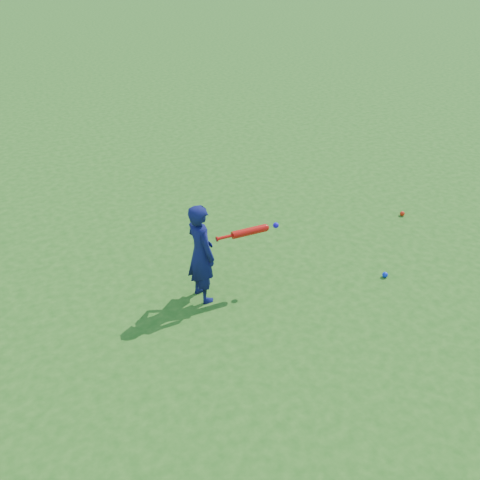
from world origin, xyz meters
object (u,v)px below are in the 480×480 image
Objects in this scene: child at (201,253)px; ground_ball_blue at (385,275)px; bat_swing at (252,231)px; ground_ball_red at (402,214)px.

child is 2.43m from ground_ball_blue.
ground_ball_blue is 1.89m from bat_swing.
child reaches higher than ground_ball_red.
child is 1.54× the size of bat_swing.
ground_ball_red is 0.09× the size of bat_swing.
child is at bearing 175.36° from bat_swing.
child is at bearing -169.87° from ground_ball_red.
ground_ball_red is 1.80m from ground_ball_blue.
bat_swing reaches higher than ground_ball_red.
bat_swing is at bearing -166.80° from ground_ball_red.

